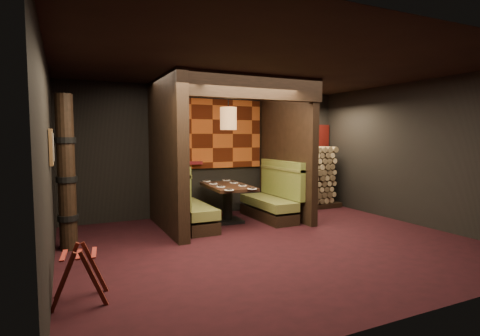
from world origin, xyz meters
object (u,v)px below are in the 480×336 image
Objects in this scene: luggage_rack at (80,272)px; dining_table at (228,196)px; booth_bench_left at (187,207)px; booth_bench_right at (272,200)px; firewood_stack at (306,178)px; pendant_lamp at (228,119)px; totem_column at (66,174)px.

dining_table is at bearing 43.38° from luggage_rack.
booth_bench_right is (1.89, 0.00, 0.00)m from booth_bench_left.
firewood_stack is (1.35, 0.70, 0.35)m from booth_bench_right.
pendant_lamp is (0.90, 0.06, 1.72)m from booth_bench_left.
dining_table is 1.58× the size of pendant_lamp.
firewood_stack is (3.25, 0.70, 0.35)m from booth_bench_left.
booth_bench_left is at bearing 180.00° from booth_bench_right.
totem_column is 5.50m from firewood_stack.
pendant_lamp is at bearing 176.72° from booth_bench_right.
booth_bench_left is 2.53× the size of luggage_rack.
firewood_stack reaches higher than luggage_rack.
pendant_lamp is at bearing -164.70° from firewood_stack.
pendant_lamp reaches higher than firewood_stack.
dining_table is (0.90, 0.11, 0.14)m from booth_bench_left.
totem_column is (-2.09, -0.55, 0.79)m from booth_bench_left.
pendant_lamp is (-1.00, 0.06, 1.72)m from booth_bench_right.
luggage_rack is at bearing -147.58° from firewood_stack.
booth_bench_left and booth_bench_right have the same top height.
luggage_rack is 0.26× the size of totem_column.
booth_bench_right is 1.67× the size of pendant_lamp.
booth_bench_right is 2.53× the size of luggage_rack.
totem_column is (-3.98, -0.55, 0.79)m from booth_bench_right.
dining_table is 2.43m from firewood_stack.
pendant_lamp is at bearing 42.85° from luggage_rack.
totem_column is (-2.98, -0.61, -0.93)m from pendant_lamp.
firewood_stack reaches higher than booth_bench_left.
firewood_stack is at bearing 15.30° from pendant_lamp.
firewood_stack is (5.33, 1.25, -0.44)m from totem_column.
booth_bench_right is 0.92× the size of firewood_stack.
firewood_stack is at bearing 27.35° from booth_bench_right.
firewood_stack is at bearing 14.16° from dining_table.
booth_bench_right is at bearing -6.14° from dining_table.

